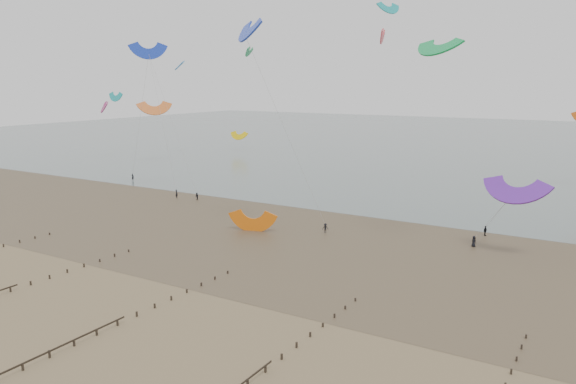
% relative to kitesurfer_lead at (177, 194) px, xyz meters
% --- Properties ---
extents(ground, '(500.00, 500.00, 0.00)m').
position_rel_kitesurfer_lead_xyz_m(ground, '(34.37, -44.73, -0.94)').
color(ground, brown).
rests_on(ground, ground).
extents(sea_and_shore, '(500.00, 665.00, 0.03)m').
position_rel_kitesurfer_lead_xyz_m(sea_and_shore, '(30.30, -10.32, -0.93)').
color(sea_and_shore, '#475654').
rests_on(sea_and_shore, ground).
extents(kitesurfer_lead, '(0.80, 0.67, 1.87)m').
position_rel_kitesurfer_lead_xyz_m(kitesurfer_lead, '(0.00, 0.00, 0.00)').
color(kitesurfer_lead, black).
rests_on(kitesurfer_lead, ground).
extents(kitesurfers, '(130.60, 23.87, 1.89)m').
position_rel_kitesurfer_lead_xyz_m(kitesurfers, '(55.86, 3.92, -0.09)').
color(kitesurfers, black).
rests_on(kitesurfers, ground).
extents(grounded_kite, '(8.21, 7.15, 3.85)m').
position_rel_kitesurfer_lead_xyz_m(grounded_kite, '(29.09, -13.65, -0.94)').
color(grounded_kite, orange).
rests_on(grounded_kite, ground).
extents(kites_airborne, '(243.01, 111.23, 39.65)m').
position_rel_kitesurfer_lead_xyz_m(kites_airborne, '(32.51, 36.71, 20.89)').
color(kites_airborne, '#D75712').
rests_on(kites_airborne, ground).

